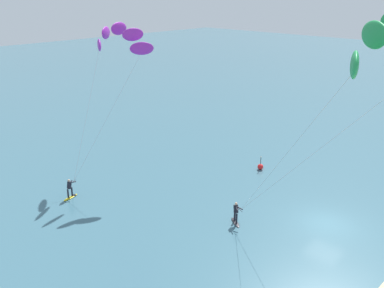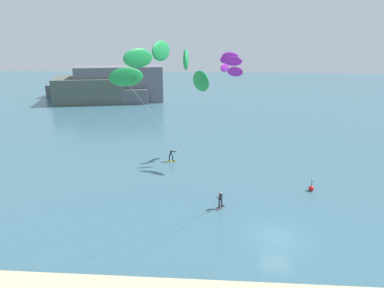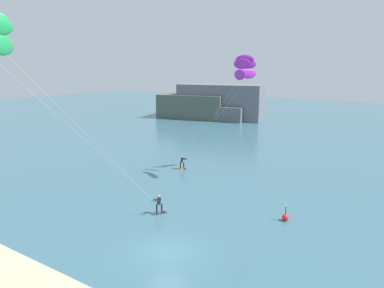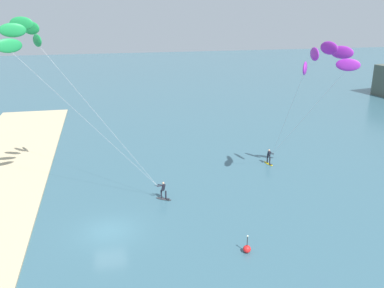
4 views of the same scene
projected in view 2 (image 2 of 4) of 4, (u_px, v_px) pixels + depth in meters
name	position (u px, v px, depth m)	size (l,w,h in m)	color
ground_plane	(277.00, 238.00, 29.57)	(240.00, 240.00, 0.00)	#386070
kitesurfer_nearshore	(228.00, 67.00, 44.35)	(9.51, 6.26, 13.63)	yellow
kitesurfer_mid_water	(165.00, 73.00, 20.76)	(7.42, 13.25, 15.63)	#333338
marker_buoy	(311.00, 188.00, 38.17)	(0.56, 0.56, 1.38)	red
distant_headland	(105.00, 88.00, 85.94)	(29.62, 16.04, 8.13)	slate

